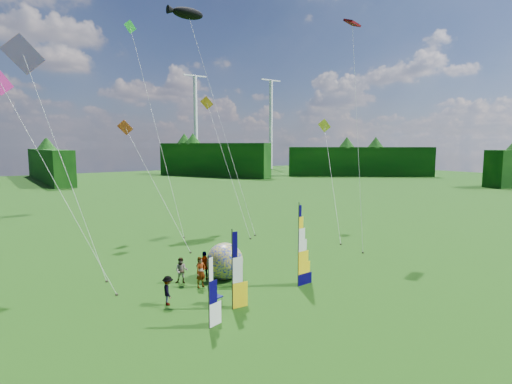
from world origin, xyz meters
TOP-DOWN VIEW (x-y plane):
  - ground at (0.00, 0.00)m, footprint 220.00×220.00m
  - treeline_ring at (0.00, 0.00)m, footprint 210.00×210.00m
  - turbine_left at (70.00, 95.00)m, footprint 8.00×1.20m
  - turbine_right at (45.00, 102.00)m, footprint 8.00×1.20m
  - feather_banner_main at (0.68, 2.14)m, footprint 1.30×0.18m
  - side_banner_left at (-4.15, 1.61)m, footprint 1.10×0.20m
  - side_banner_far at (-6.12, 0.43)m, footprint 0.96×0.34m
  - bol_inflatable at (-2.09, 5.78)m, footprint 2.49×2.49m
  - spectator_a at (-3.97, 5.34)m, footprint 0.72×0.54m
  - spectator_b at (-4.59, 6.62)m, footprint 0.83×0.75m
  - spectator_c at (-6.55, 4.04)m, footprint 0.61×1.05m
  - spectator_d at (-3.20, 6.29)m, footprint 1.13×0.87m
  - camp_chair at (-4.54, 2.59)m, footprint 0.73×0.73m
  - kite_whale at (6.23, 20.72)m, footprint 3.94×16.53m
  - kite_rainbow_delta at (-9.69, 12.42)m, footprint 7.91×10.64m
  - kite_parafoil at (10.91, 6.77)m, footprint 7.34×8.51m
  - small_kite_red at (-2.23, 16.38)m, footprint 7.26×11.06m
  - small_kite_orange at (5.57, 18.06)m, footprint 6.87×11.77m
  - small_kite_yellow at (12.77, 11.22)m, footprint 10.92×12.02m
  - small_kite_pink at (-10.55, 9.36)m, footprint 8.67×9.03m
  - small_kite_green at (0.28, 22.54)m, footprint 4.02×12.92m

SIDE VIEW (x-z plane):
  - ground at x=0.00m, z-range 0.00..0.00m
  - camp_chair at x=-4.54m, z-range 0.00..1.03m
  - spectator_c at x=-6.55m, z-range 0.00..1.52m
  - spectator_b at x=-4.59m, z-range 0.00..1.56m
  - spectator_d at x=-3.20m, z-range 0.00..1.80m
  - spectator_a at x=-3.97m, z-range 0.00..1.80m
  - bol_inflatable at x=-2.09m, z-range 0.00..2.26m
  - side_banner_far at x=-6.12m, z-range 0.00..3.24m
  - side_banner_left at x=-4.15m, z-range 0.00..3.97m
  - feather_banner_main at x=0.68m, z-range 0.00..4.81m
  - treeline_ring at x=0.00m, z-range 0.00..8.00m
  - small_kite_red at x=-2.23m, z-range 0.00..10.83m
  - small_kite_yellow at x=12.77m, z-range 0.00..11.36m
  - small_kite_pink at x=-10.55m, z-range 0.00..12.77m
  - small_kite_orange at x=5.57m, z-range 0.00..13.70m
  - kite_rainbow_delta at x=-9.69m, z-range 0.00..16.05m
  - kite_parafoil at x=10.91m, z-range 0.00..20.12m
  - small_kite_green at x=0.28m, z-range 0.00..21.46m
  - kite_whale at x=6.23m, z-range 0.00..24.48m
  - turbine_left at x=70.00m, z-range 0.00..30.00m
  - turbine_right at x=45.00m, z-range 0.00..30.00m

